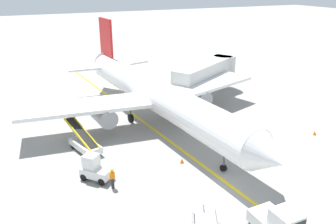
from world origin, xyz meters
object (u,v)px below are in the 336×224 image
object	(u,v)px
airliner	(154,93)
safety_cone_nose_left	(182,161)
safety_cone_nose_right	(315,133)
belt_loader_forward_hold	(85,143)
baggage_tug_near_wing	(95,169)
ground_crew_marshaller	(112,178)
jet_bridge	(210,71)

from	to	relation	value
airliner	safety_cone_nose_left	size ratio (longest dim) A/B	80.32
safety_cone_nose_left	safety_cone_nose_right	size ratio (longest dim) A/B	1.00
belt_loader_forward_hold	safety_cone_nose_left	world-z (taller)	belt_loader_forward_hold
baggage_tug_near_wing	ground_crew_marshaller	world-z (taller)	baggage_tug_near_wing
ground_crew_marshaller	safety_cone_nose_right	size ratio (longest dim) A/B	3.86
baggage_tug_near_wing	belt_loader_forward_hold	size ratio (longest dim) A/B	0.51
airliner	belt_loader_forward_hold	distance (m)	9.55
airliner	safety_cone_nose_right	world-z (taller)	airliner
baggage_tug_near_wing	safety_cone_nose_right	bearing A→B (deg)	-2.79
airliner	jet_bridge	world-z (taller)	airliner
safety_cone_nose_left	safety_cone_nose_right	bearing A→B (deg)	-1.88
belt_loader_forward_hold	safety_cone_nose_right	bearing A→B (deg)	-15.81
ground_crew_marshaller	safety_cone_nose_left	world-z (taller)	ground_crew_marshaller
airliner	belt_loader_forward_hold	size ratio (longest dim) A/B	6.85
airliner	belt_loader_forward_hold	xyz separation A→B (m)	(-8.46, -3.58, -2.64)
jet_bridge	safety_cone_nose_right	bearing A→B (deg)	-77.76
airliner	safety_cone_nose_right	distance (m)	17.20
belt_loader_forward_hold	safety_cone_nose_right	size ratio (longest dim) A/B	11.72
safety_cone_nose_left	ground_crew_marshaller	bearing A→B (deg)	-169.23
safety_cone_nose_left	belt_loader_forward_hold	bearing A→B (deg)	141.13
safety_cone_nose_right	belt_loader_forward_hold	bearing A→B (deg)	164.19
belt_loader_forward_hold	ground_crew_marshaller	bearing A→B (deg)	-84.81
airliner	safety_cone_nose_left	distance (m)	9.98
jet_bridge	ground_crew_marshaller	xyz separation A→B (m)	(-18.18, -16.24, -2.63)
ground_crew_marshaller	safety_cone_nose_left	distance (m)	6.70
airliner	ground_crew_marshaller	distance (m)	13.42
safety_cone_nose_right	jet_bridge	bearing A→B (deg)	102.24
jet_bridge	ground_crew_marshaller	world-z (taller)	jet_bridge
jet_bridge	safety_cone_nose_right	xyz separation A→B (m)	(3.36, -15.49, -3.32)
jet_bridge	ground_crew_marshaller	bearing A→B (deg)	-138.23
jet_bridge	safety_cone_nose_left	xyz separation A→B (m)	(-11.64, -15.00, -3.32)
baggage_tug_near_wing	jet_bridge	bearing A→B (deg)	37.00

